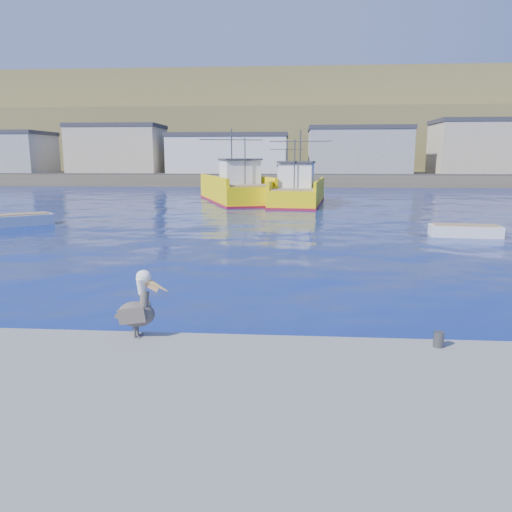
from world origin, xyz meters
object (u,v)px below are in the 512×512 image
at_px(trawler_yellow_a, 236,189).
at_px(trawler_yellow_b, 298,192).
at_px(boat_orange, 287,185).
at_px(pelican, 138,308).
at_px(skiff_mid, 465,232).
at_px(skiff_left, 17,221).

bearing_deg(trawler_yellow_a, trawler_yellow_b, -19.25).
xyz_separation_m(boat_orange, pelican, (-2.25, -48.59, 0.10)).
relative_size(boat_orange, pelican, 5.50).
relative_size(skiff_mid, pelican, 2.63).
bearing_deg(skiff_mid, trawler_yellow_a, 125.91).
bearing_deg(skiff_left, skiff_mid, -5.15).
distance_m(skiff_mid, pelican, 20.93).
bearing_deg(trawler_yellow_b, skiff_left, -137.76).
bearing_deg(skiff_left, trawler_yellow_b, 42.24).
relative_size(boat_orange, skiff_left, 1.91).
distance_m(boat_orange, skiff_mid, 32.97).
height_order(trawler_yellow_b, skiff_mid, trawler_yellow_b).
height_order(boat_orange, skiff_mid, boat_orange).
xyz_separation_m(trawler_yellow_a, skiff_mid, (14.33, -19.79, -0.90)).
relative_size(trawler_yellow_a, skiff_mid, 3.84).
distance_m(trawler_yellow_a, trawler_yellow_b, 6.10).
bearing_deg(pelican, trawler_yellow_a, 93.56).
bearing_deg(pelican, skiff_mid, 54.88).
bearing_deg(skiff_mid, boat_orange, 107.27).
bearing_deg(trawler_yellow_b, trawler_yellow_a, 160.75).
xyz_separation_m(skiff_left, pelican, (13.58, -19.42, 0.81)).
relative_size(skiff_left, pelican, 2.88).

